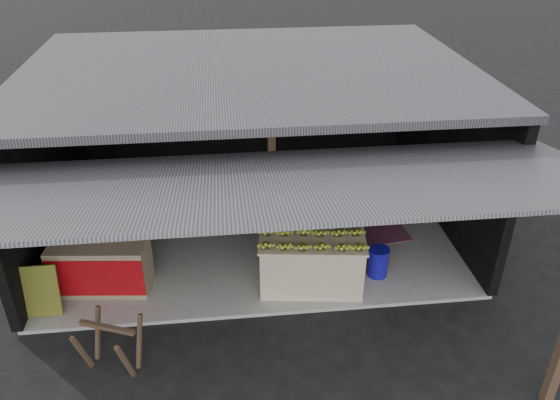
{
  "coord_description": "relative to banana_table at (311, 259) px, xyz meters",
  "views": [
    {
      "loc": [
        -0.46,
        -6.09,
        5.5
      ],
      "look_at": [
        0.39,
        1.5,
        1.1
      ],
      "focal_mm": 35.0,
      "sensor_mm": 36.0,
      "label": 1
    }
  ],
  "objects": [
    {
      "name": "shophouse",
      "position": [
        -0.78,
        2.17,
        1.6
      ],
      "size": [
        7.4,
        7.29,
        3.02
      ],
      "color": "black",
      "rests_on": "ground"
    },
    {
      "name": "picture_frames",
      "position": [
        -0.95,
        4.25,
        1.43
      ],
      "size": [
        1.62,
        0.04,
        0.46
      ],
      "color": "black",
      "rests_on": "shophouse"
    },
    {
      "name": "magenta_rug",
      "position": [
        1.19,
        1.36,
        -0.44
      ],
      "size": [
        1.61,
        1.18,
        0.01
      ],
      "primitive_type": "cube",
      "rotation": [
        0.0,
        0.0,
        0.12
      ],
      "color": "maroon",
      "rests_on": "concrete_slab"
    },
    {
      "name": "ground",
      "position": [
        -0.78,
        -0.64,
        -0.5
      ],
      "size": [
        80.0,
        80.0,
        0.0
      ],
      "primitive_type": "plane",
      "color": "black",
      "rests_on": "ground"
    },
    {
      "name": "green_signboard",
      "position": [
        -3.99,
        -0.27,
        -0.04
      ],
      "size": [
        0.54,
        0.2,
        0.8
      ],
      "primitive_type": "cube",
      "rotation": [
        -0.2,
        0.0,
        0.0
      ],
      "color": "black",
      "rests_on": "concrete_slab"
    },
    {
      "name": "water_barrel",
      "position": [
        1.09,
        0.07,
        -0.21
      ],
      "size": [
        0.32,
        0.32,
        0.47
      ],
      "primitive_type": "cylinder",
      "color": "#130E9A",
      "rests_on": "concrete_slab"
    },
    {
      "name": "banana_table",
      "position": [
        0.0,
        0.0,
        0.0
      ],
      "size": [
        1.72,
        1.19,
        0.88
      ],
      "rotation": [
        0.0,
        0.0,
        -0.13
      ],
      "color": "silver",
      "rests_on": "concrete_slab"
    },
    {
      "name": "white_crate",
      "position": [
        -0.05,
        0.93,
        0.05
      ],
      "size": [
        0.9,
        0.63,
        0.99
      ],
      "rotation": [
        0.0,
        0.0,
        -0.02
      ],
      "color": "white",
      "rests_on": "concrete_slab"
    },
    {
      "name": "sawhorse",
      "position": [
        -2.83,
        -1.41,
        -0.04
      ],
      "size": [
        0.85,
        0.84,
        0.74
      ],
      "rotation": [
        0.0,
        0.0,
        -0.38
      ],
      "color": "#4E3627",
      "rests_on": "ground"
    },
    {
      "name": "neighbor_stall",
      "position": [
        -3.22,
        0.27,
        0.01
      ],
      "size": [
        1.5,
        0.8,
        1.49
      ],
      "rotation": [
        0.0,
        0.0,
        -0.11
      ],
      "color": "#998466",
      "rests_on": "concrete_slab"
    },
    {
      "name": "banana_pile",
      "position": [
        0.0,
        0.0,
        0.53
      ],
      "size": [
        1.58,
        1.08,
        0.17
      ],
      "primitive_type": null,
      "rotation": [
        0.0,
        0.0,
        -0.13
      ],
      "color": "gold",
      "rests_on": "banana_table"
    },
    {
      "name": "plastic_chair",
      "position": [
        1.4,
        1.87,
        0.08
      ],
      "size": [
        0.53,
        0.53,
        0.89
      ],
      "rotation": [
        0.0,
        0.0,
        0.33
      ],
      "color": "#0D0B3E",
      "rests_on": "concrete_slab"
    },
    {
      "name": "concrete_slab",
      "position": [
        -0.78,
        1.86,
        -0.47
      ],
      "size": [
        7.0,
        5.0,
        0.06
      ],
      "primitive_type": "cube",
      "color": "gray",
      "rests_on": "ground"
    }
  ]
}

